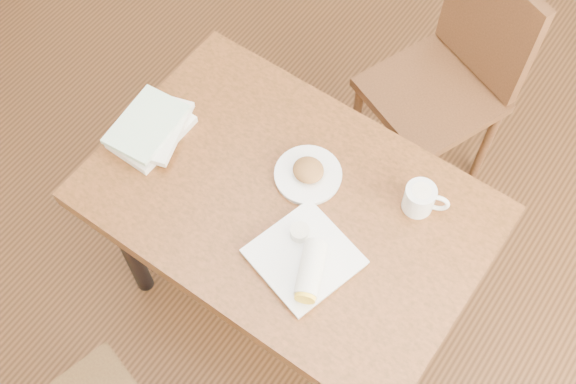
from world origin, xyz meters
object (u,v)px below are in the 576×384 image
Objects in this scene: coffee_mug at (421,198)px; plate_burrito at (306,261)px; table at (288,215)px; chair_far at (453,72)px; book_stack at (151,129)px; plate_scone at (308,173)px.

plate_burrito is at bearing -115.34° from coffee_mug.
chair_far is (0.11, 0.85, -0.11)m from table.
coffee_mug reaches higher than table.
chair_far reaches higher than coffee_mug.
coffee_mug is (0.31, 0.20, 0.14)m from table.
book_stack is (-0.62, 0.08, 0.01)m from plate_burrito.
plate_burrito is 1.14× the size of book_stack.
plate_scone is at bearing 88.97° from table.
book_stack is at bearing -122.63° from chair_far.
book_stack is (-0.47, -0.15, 0.01)m from plate_scone.
table is at bearing -97.60° from chair_far.
plate_scone is at bearing -161.89° from coffee_mug.
coffee_mug is at bearing 17.97° from book_stack.
table is 1.19× the size of chair_far.
plate_burrito is at bearing -7.60° from book_stack.
chair_far is 1.10m from book_stack.
plate_scone is 1.54× the size of coffee_mug.
coffee_mug is at bearing -72.81° from chair_far.
plate_scone reaches higher than table.
table is at bearing 139.18° from plate_burrito.
table is at bearing -147.45° from coffee_mug.
chair_far reaches higher than plate_burrito.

